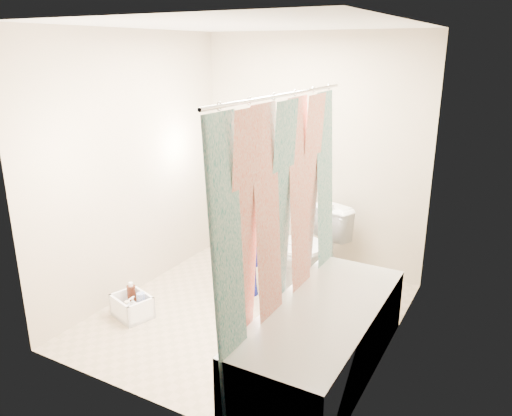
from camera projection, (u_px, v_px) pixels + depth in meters
The scene contains 14 objects.
floor at pixel (249, 314), 4.39m from camera, with size 2.60×2.60×0.00m, color tan.
ceiling at pixel (248, 25), 3.66m from camera, with size 2.40×2.60×0.02m, color white.
wall_back at pixel (312, 154), 5.11m from camera, with size 2.40×0.02×2.40m, color #BBA790.
wall_front at pixel (139, 232), 2.94m from camera, with size 2.40×0.02×2.40m, color #BBA790.
wall_left at pixel (135, 166), 4.58m from camera, with size 0.02×2.60×2.40m, color #BBA790.
wall_right at pixel (398, 204), 3.47m from camera, with size 0.02×2.60×2.40m, color #BBA790.
bathtub at pixel (322, 337), 3.56m from camera, with size 0.70×1.75×0.50m.
curtain_rod at pixel (285, 95), 3.20m from camera, with size 0.02×0.02×1.90m, color silver.
shower_curtain at pixel (283, 230), 3.48m from camera, with size 0.06×1.75×1.80m, color white.
toilet at pixel (311, 249), 4.83m from camera, with size 0.43×0.75×0.76m, color white.
tank_lid at pixel (303, 245), 4.74m from camera, with size 0.47×0.20×0.04m, color white.
tank_internals at pixel (324, 207), 4.88m from camera, with size 0.18×0.10×0.25m.
plumber at pixel (246, 205), 4.60m from camera, with size 0.62×0.41×1.71m, color navy.
cleaning_caddy at pixel (133, 307), 4.32m from camera, with size 0.39×0.35×0.25m.
Camera 1 is at (1.94, -3.37, 2.23)m, focal length 35.00 mm.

